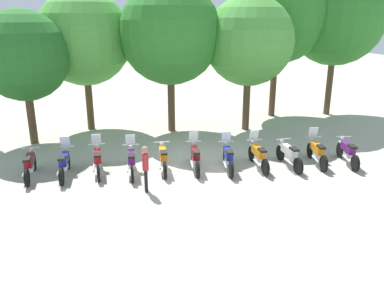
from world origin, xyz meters
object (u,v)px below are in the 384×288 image
(tree_1, at_px, (23,56))
(tree_6, at_px, (337,17))
(motorcycle_5, at_px, (195,157))
(motorcycle_6, at_px, (228,157))
(motorcycle_4, at_px, (163,158))
(motorcycle_10, at_px, (348,152))
(motorcycle_3, at_px, (131,161))
(tree_5, at_px, (278,13))
(motorcycle_8, at_px, (289,155))
(motorcycle_7, at_px, (258,155))
(motorcycle_2, at_px, (98,160))
(motorcycle_0, at_px, (30,165))
(tree_2, at_px, (84,38))
(tree_4, at_px, (249,41))
(motorcycle_9, at_px, (317,152))
(person_0, at_px, (145,166))
(tree_3, at_px, (170,33))
(motorcycle_1, at_px, (64,163))

(tree_1, xyz_separation_m, tree_6, (16.50, 1.17, 1.58))
(motorcycle_5, distance_m, motorcycle_6, 1.26)
(motorcycle_4, height_order, motorcycle_6, motorcycle_6)
(motorcycle_10, bearing_deg, motorcycle_3, 96.37)
(tree_5, bearing_deg, motorcycle_8, -112.32)
(motorcycle_4, height_order, motorcycle_7, motorcycle_7)
(motorcycle_2, xyz_separation_m, motorcycle_7, (6.05, -1.17, 0.00))
(motorcycle_7, distance_m, tree_5, 10.20)
(motorcycle_6, bearing_deg, motorcycle_2, 90.20)
(motorcycle_0, relative_size, tree_1, 0.36)
(tree_2, xyz_separation_m, tree_4, (7.79, -2.28, -0.13))
(motorcycle_7, bearing_deg, motorcycle_5, 83.84)
(motorcycle_7, bearing_deg, tree_5, -24.81)
(motorcycle_3, height_order, tree_6, tree_6)
(motorcycle_8, xyz_separation_m, tree_5, (3.19, 7.77, 5.31))
(motorcycle_0, bearing_deg, motorcycle_9, -95.74)
(motorcycle_2, relative_size, motorcycle_3, 1.00)
(motorcycle_0, bearing_deg, tree_2, -18.48)
(motorcycle_9, relative_size, person_0, 1.34)
(motorcycle_10, height_order, tree_2, tree_2)
(tree_4, bearing_deg, motorcycle_2, -152.51)
(tree_6, bearing_deg, motorcycle_7, -138.21)
(motorcycle_6, relative_size, motorcycle_8, 0.99)
(motorcycle_6, distance_m, tree_1, 10.04)
(tree_3, bearing_deg, motorcycle_9, -54.32)
(motorcycle_8, height_order, tree_1, tree_1)
(motorcycle_8, distance_m, tree_5, 9.93)
(motorcycle_10, relative_size, person_0, 1.33)
(motorcycle_9, bearing_deg, motorcycle_10, -90.97)
(motorcycle_0, relative_size, tree_4, 0.33)
(motorcycle_7, bearing_deg, person_0, 107.21)
(motorcycle_4, bearing_deg, motorcycle_1, 90.26)
(tree_3, bearing_deg, tree_1, -178.20)
(motorcycle_0, bearing_deg, tree_4, -66.45)
(motorcycle_2, bearing_deg, motorcycle_0, 87.42)
(motorcycle_2, relative_size, tree_5, 0.25)
(motorcycle_4, bearing_deg, tree_6, -54.19)
(motorcycle_6, height_order, tree_6, tree_6)
(motorcycle_5, height_order, motorcycle_8, motorcycle_5)
(motorcycle_8, bearing_deg, motorcycle_3, 83.88)
(motorcycle_7, relative_size, tree_6, 0.26)
(motorcycle_7, distance_m, tree_1, 11.04)
(motorcycle_1, height_order, motorcycle_3, same)
(motorcycle_8, relative_size, motorcycle_9, 1.02)
(motorcycle_5, xyz_separation_m, tree_6, (10.18, 6.44, 5.06))
(motorcycle_2, bearing_deg, motorcycle_1, 92.11)
(motorcycle_3, bearing_deg, motorcycle_7, -92.46)
(motorcycle_5, distance_m, tree_6, 13.07)
(tree_1, xyz_separation_m, tree_3, (6.67, 0.21, 0.86))
(tree_1, bearing_deg, motorcycle_7, -33.45)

